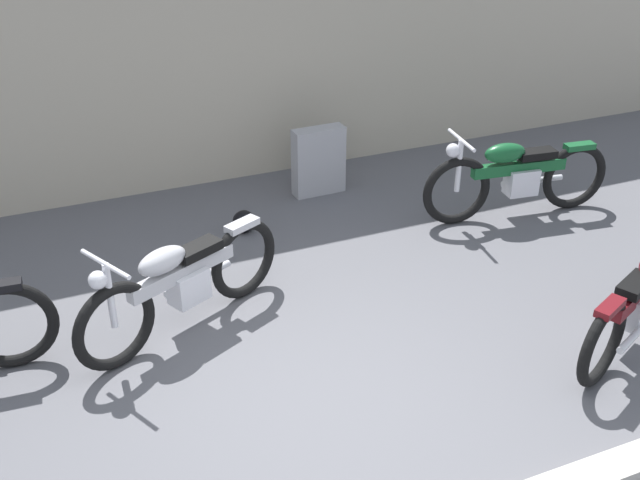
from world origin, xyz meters
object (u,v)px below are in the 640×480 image
object	(u,v)px
stone_marker	(319,161)
helmet	(244,221)
motorcycle_maroon	(640,299)
motorcycle_silver	(181,282)
motorcycle_green	(516,176)

from	to	relation	value
stone_marker	helmet	size ratio (longest dim) A/B	3.28
helmet	motorcycle_maroon	world-z (taller)	motorcycle_maroon
motorcycle_silver	helmet	bearing A→B (deg)	-149.92
motorcycle_green	helmet	bearing A→B (deg)	-8.04
stone_marker	motorcycle_maroon	xyz separation A→B (m)	(1.25, -3.75, 0.04)
stone_marker	motorcycle_green	size ratio (longest dim) A/B	0.37
helmet	motorcycle_green	size ratio (longest dim) A/B	0.11
motorcycle_green	motorcycle_maroon	distance (m)	2.41
stone_marker	motorcycle_green	distance (m)	2.22
motorcycle_maroon	helmet	bearing A→B (deg)	102.24
stone_marker	helmet	world-z (taller)	stone_marker
motorcycle_green	stone_marker	bearing A→B (deg)	-31.14
stone_marker	motorcycle_maroon	size ratio (longest dim) A/B	0.42
helmet	motorcycle_green	bearing A→B (deg)	-15.48
motorcycle_silver	motorcycle_green	bearing A→B (deg)	164.66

